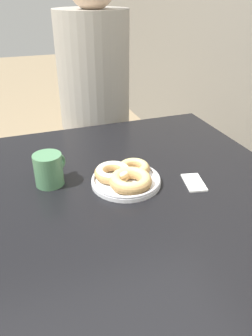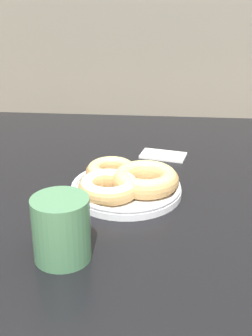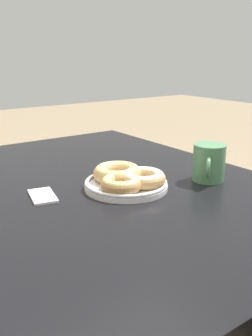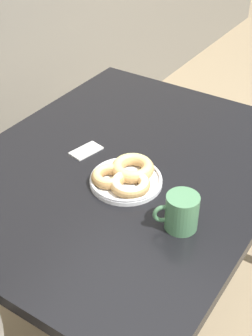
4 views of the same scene
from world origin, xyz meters
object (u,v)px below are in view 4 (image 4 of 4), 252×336
Objects in this scene: donut_plate at (126,176)px; napkin at (86,151)px; dining_table at (124,180)px; coffee_mug at (181,212)px.

donut_plate is 1.95× the size of napkin.
dining_table is 0.17m from napkin.
coffee_mug is 0.49m from napkin.
napkin is at bearing 70.74° from donut_plate.
coffee_mug reaches higher than dining_table.
napkin is (0.16, 0.46, -0.05)m from coffee_mug.
coffee_mug is at bearing -109.53° from donut_plate.
dining_table is at bearing 60.55° from coffee_mug.
donut_plate is at bearing -109.26° from napkin.
coffee_mug is at bearing -109.40° from napkin.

